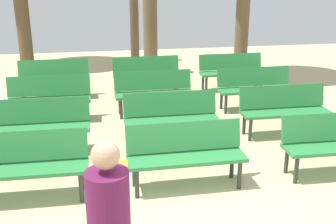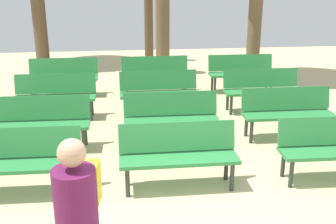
% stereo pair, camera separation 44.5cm
% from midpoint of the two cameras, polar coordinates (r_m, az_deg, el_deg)
% --- Properties ---
extents(bench_r0_c0, '(1.61, 0.52, 0.87)m').
position_cam_midpoint_polar(bench_r0_c0, '(5.73, -21.21, -6.45)').
color(bench_r0_c0, '#2D8442').
rests_on(bench_r0_c0, ground_plane).
extents(bench_r0_c1, '(1.60, 0.48, 0.87)m').
position_cam_midpoint_polar(bench_r0_c1, '(5.65, 0.18, -5.44)').
color(bench_r0_c1, '#2D8442').
rests_on(bench_r0_c1, ground_plane).
extents(bench_r1_c0, '(1.61, 0.52, 0.87)m').
position_cam_midpoint_polar(bench_r1_c0, '(7.07, -18.96, -1.42)').
color(bench_r1_c0, '#2D8442').
rests_on(bench_r1_c0, ground_plane).
extents(bench_r1_c1, '(1.61, 0.51, 0.87)m').
position_cam_midpoint_polar(bench_r1_c1, '(7.05, -1.38, -0.42)').
color(bench_r1_c1, '#2D8442').
rests_on(bench_r1_c1, ground_plane).
extents(bench_r1_c2, '(1.61, 0.51, 0.87)m').
position_cam_midpoint_polar(bench_r1_c2, '(7.67, 14.05, 0.63)').
color(bench_r1_c2, '#2D8442').
rests_on(bench_r1_c2, ground_plane).
extents(bench_r2_c0, '(1.61, 0.51, 0.87)m').
position_cam_midpoint_polar(bench_r2_c0, '(8.53, -17.45, 2.14)').
color(bench_r2_c0, '#2D8442').
rests_on(bench_r2_c0, ground_plane).
extents(bench_r2_c1, '(1.60, 0.50, 0.87)m').
position_cam_midpoint_polar(bench_r2_c1, '(8.56, -3.46, 3.04)').
color(bench_r2_c1, '#2D8442').
rests_on(bench_r2_c1, ground_plane).
extents(bench_r2_c2, '(1.61, 0.50, 0.87)m').
position_cam_midpoint_polar(bench_r2_c2, '(9.00, 10.44, 3.56)').
color(bench_r2_c2, '#2D8442').
rests_on(bench_r2_c2, ground_plane).
extents(bench_r3_c0, '(1.60, 0.50, 0.87)m').
position_cam_midpoint_polar(bench_r3_c0, '(10.06, -16.64, 4.69)').
color(bench_r3_c0, '#2D8442').
rests_on(bench_r3_c0, ground_plane).
extents(bench_r3_c1, '(1.60, 0.49, 0.87)m').
position_cam_midpoint_polar(bench_r3_c1, '(10.03, -4.23, 5.39)').
color(bench_r3_c1, '#2D8442').
rests_on(bench_r3_c1, ground_plane).
extents(bench_r3_c2, '(1.60, 0.49, 0.87)m').
position_cam_midpoint_polar(bench_r3_c2, '(10.43, 7.49, 5.80)').
color(bench_r3_c2, '#2D8442').
rests_on(bench_r3_c2, ground_plane).
extents(tree_1, '(0.28, 0.28, 3.33)m').
position_cam_midpoint_polar(tree_1, '(13.62, -5.65, 13.84)').
color(tree_1, brown).
rests_on(tree_1, ground_plane).
extents(tree_2, '(0.40, 0.40, 2.50)m').
position_cam_midpoint_polar(tree_2, '(11.93, -3.53, 11.20)').
color(tree_2, brown).
rests_on(tree_2, ground_plane).
extents(visitor_with_backpack, '(0.38, 0.56, 1.65)m').
position_cam_midpoint_polar(visitor_with_backpack, '(3.46, -11.81, -14.72)').
color(visitor_with_backpack, navy).
rests_on(visitor_with_backpack, ground_plane).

